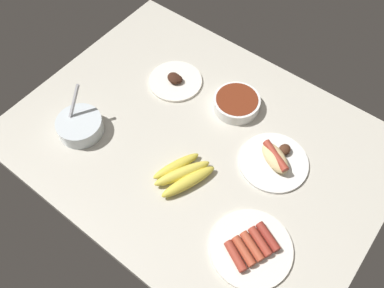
{
  "coord_description": "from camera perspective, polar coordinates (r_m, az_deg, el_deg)",
  "views": [
    {
      "loc": [
        -42.56,
        58.46,
        110.31
      ],
      "look_at": [
        -0.32,
        3.75,
        3.0
      ],
      "focal_mm": 37.44,
      "sensor_mm": 36.0,
      "label": 1
    }
  ],
  "objects": [
    {
      "name": "ground_plane",
      "position": [
        1.33,
        0.88,
        0.1
      ],
      "size": [
        120.0,
        90.0,
        3.0
      ],
      "primitive_type": "cube",
      "color": "beige"
    },
    {
      "name": "banana_bunch",
      "position": [
        1.23,
        -1.29,
        -4.38
      ],
      "size": [
        15.98,
        19.82,
        3.97
      ],
      "color": "gold",
      "rests_on": "ground_plane"
    },
    {
      "name": "plate_grilled_meat",
      "position": [
        1.47,
        -2.39,
        9.02
      ],
      "size": [
        19.34,
        19.34,
        3.67
      ],
      "color": "white",
      "rests_on": "ground_plane"
    },
    {
      "name": "bowl_chili",
      "position": [
        1.39,
        6.37,
        5.87
      ],
      "size": [
        16.08,
        16.08,
        4.46
      ],
      "color": "white",
      "rests_on": "ground_plane"
    },
    {
      "name": "plate_hotdog_assembled",
      "position": [
        1.29,
        11.7,
        -2.18
      ],
      "size": [
        22.05,
        22.05,
        5.61
      ],
      "color": "white",
      "rests_on": "ground_plane"
    },
    {
      "name": "plate_sausages",
      "position": [
        1.16,
        8.46,
        -14.4
      ],
      "size": [
        23.42,
        23.42,
        3.48
      ],
      "color": "white",
      "rests_on": "ground_plane"
    },
    {
      "name": "bowl_coleslaw",
      "position": [
        1.37,
        -15.68,
        2.56
      ],
      "size": [
        15.06,
        15.06,
        15.48
      ],
      "color": "silver",
      "rests_on": "ground_plane"
    }
  ]
}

